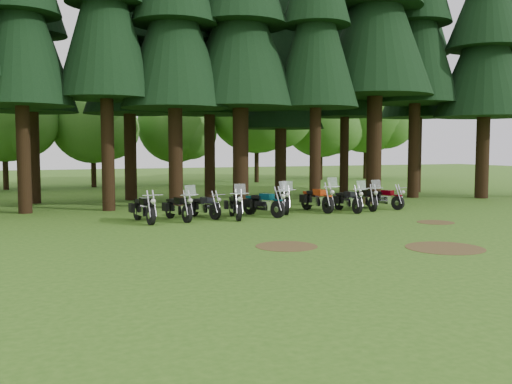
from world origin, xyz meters
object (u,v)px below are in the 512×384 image
Objects in this scene: motorcycle_1 at (178,208)px; motorcycle_2 at (204,207)px; motorcycle_5 at (284,202)px; motorcycle_3 at (235,206)px; motorcycle_4 at (264,204)px; motorcycle_6 at (317,200)px; motorcycle_7 at (348,201)px; motorcycle_0 at (144,210)px; motorcycle_8 at (366,199)px; motorcycle_9 at (384,199)px.

motorcycle_1 reaches higher than motorcycle_2.
motorcycle_3 is at bearing -140.53° from motorcycle_5.
motorcycle_5 reaches higher than motorcycle_2.
motorcycle_4 is at bearing -29.32° from motorcycle_2.
motorcycle_6 is (6.48, 0.63, 0.04)m from motorcycle_1.
motorcycle_3 is at bearing -175.17° from motorcycle_7.
motorcycle_4 reaches higher than motorcycle_3.
motorcycle_8 reaches higher than motorcycle_0.
motorcycle_2 is 0.88× the size of motorcycle_5.
motorcycle_5 is 0.91× the size of motorcycle_6.
motorcycle_6 is 1.10× the size of motorcycle_8.
motorcycle_0 is 11.30m from motorcycle_9.
motorcycle_4 is at bearing -5.46° from motorcycle_0.
motorcycle_3 is (3.60, -0.26, 0.00)m from motorcycle_0.
motorcycle_4 reaches higher than motorcycle_5.
motorcycle_5 is 1.58m from motorcycle_6.
motorcycle_0 is 0.93× the size of motorcycle_6.
motorcycle_8 is (7.70, -0.03, 0.05)m from motorcycle_2.
motorcycle_1 is 2.27m from motorcycle_3.
motorcycle_0 is 1.17× the size of motorcycle_2.
motorcycle_6 is (2.86, 0.64, 0.03)m from motorcycle_4.
motorcycle_6 is 3.46m from motorcycle_9.
motorcycle_0 reaches higher than motorcycle_9.
motorcycle_3 is at bearing 170.74° from motorcycle_4.
motorcycle_5 is at bearing 166.46° from motorcycle_7.
motorcycle_9 is (7.69, 0.78, -0.04)m from motorcycle_3.
motorcycle_8 is at bearing 12.34° from motorcycle_5.
motorcycle_2 is 0.87× the size of motorcycle_4.
motorcycle_5 is at bearing -175.16° from motorcycle_8.
motorcycle_1 is 0.99× the size of motorcycle_4.
motorcycle_1 is 1.01× the size of motorcycle_8.
motorcycle_8 is at bearing -3.30° from motorcycle_0.
motorcycle_6 reaches higher than motorcycle_0.
motorcycle_4 is at bearing 23.25° from motorcycle_3.
motorcycle_1 is at bearing -178.30° from motorcycle_6.
motorcycle_9 is at bearing 13.08° from motorcycle_7.
motorcycle_6 is (5.31, 0.19, 0.10)m from motorcycle_2.
motorcycle_0 is 1.03× the size of motorcycle_8.
motorcycle_1 reaches higher than motorcycle_0.
motorcycle_3 reaches higher than motorcycle_8.
motorcycle_4 is 0.92× the size of motorcycle_6.
motorcycle_0 is 1.02× the size of motorcycle_5.
motorcycle_9 is (11.29, 0.53, -0.04)m from motorcycle_0.
motorcycle_5 is (2.66, 1.07, -0.00)m from motorcycle_3.
motorcycle_2 is 5.31m from motorcycle_6.
motorcycle_8 is at bearing 19.38° from motorcycle_7.
motorcycle_8 is (6.63, 0.71, -0.01)m from motorcycle_3.
motorcycle_6 is 1.35m from motorcycle_7.
motorcycle_8 is (8.87, 0.41, -0.00)m from motorcycle_1.
motorcycle_7 is (6.52, -0.41, 0.05)m from motorcycle_2.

